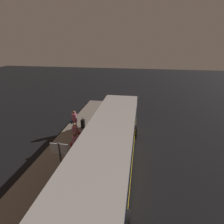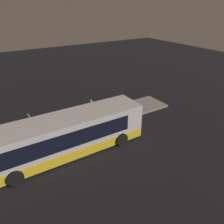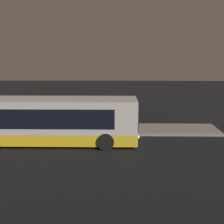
% 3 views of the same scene
% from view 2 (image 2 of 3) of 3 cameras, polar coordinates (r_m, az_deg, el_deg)
% --- Properties ---
extents(ground, '(80.00, 80.00, 0.00)m').
position_cam_2_polar(ground, '(16.62, -6.68, -8.55)').
color(ground, black).
extents(platform, '(20.00, 2.92, 0.19)m').
position_cam_2_polar(platform, '(18.96, -10.77, -3.68)').
color(platform, slate).
rests_on(platform, ground).
extents(bus_lead, '(11.63, 2.83, 2.77)m').
position_cam_2_polar(bus_lead, '(15.29, -12.59, -6.31)').
color(bus_lead, '#B2ADA8').
rests_on(bus_lead, ground).
extents(passenger_boarding, '(0.62, 0.67, 1.63)m').
position_cam_2_polar(passenger_boarding, '(18.28, -9.88, -1.39)').
color(passenger_boarding, '#2D2D33').
rests_on(passenger_boarding, platform).
extents(passenger_waiting, '(0.65, 0.64, 1.69)m').
position_cam_2_polar(passenger_waiting, '(19.65, -5.51, 1.13)').
color(passenger_waiting, '#4C476B').
rests_on(passenger_waiting, platform).
extents(passenger_with_bags, '(0.58, 0.68, 1.79)m').
position_cam_2_polar(passenger_with_bags, '(17.35, -13.59, -3.05)').
color(passenger_with_bags, '#6B604C').
rests_on(passenger_with_bags, platform).
extents(suitcase, '(0.32, 0.27, 0.99)m').
position_cam_2_polar(suitcase, '(19.68, -3.48, -0.46)').
color(suitcase, black).
rests_on(suitcase, platform).
extents(sign_post, '(0.10, 0.88, 2.34)m').
position_cam_2_polar(sign_post, '(16.62, -20.51, -3.15)').
color(sign_post, '#4C4C51').
rests_on(sign_post, platform).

